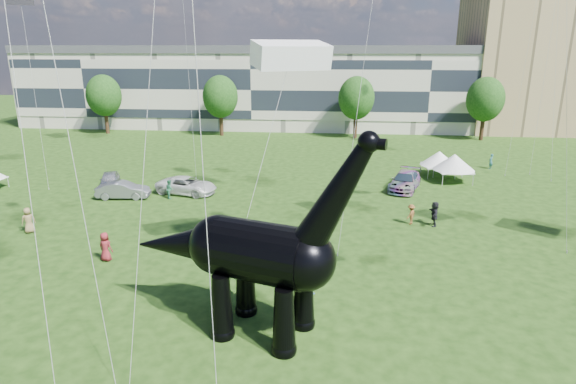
{
  "coord_description": "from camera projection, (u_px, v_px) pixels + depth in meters",
  "views": [
    {
      "loc": [
        5.12,
        -17.85,
        12.85
      ],
      "look_at": [
        2.55,
        8.0,
        5.0
      ],
      "focal_mm": 30.0,
      "sensor_mm": 36.0,
      "label": 1
    }
  ],
  "objects": [
    {
      "name": "ground",
      "position": [
        213.0,
        351.0,
        21.2
      ],
      "size": [
        220.0,
        220.0,
        0.0
      ],
      "primitive_type": "plane",
      "color": "#16330C",
      "rests_on": "ground"
    },
    {
      "name": "terrace_row",
      "position": [
        257.0,
        90.0,
        79.28
      ],
      "size": [
        78.0,
        11.0,
        12.0
      ],
      "primitive_type": "cube",
      "color": "beige",
      "rests_on": "ground"
    },
    {
      "name": "apartment_block",
      "position": [
        558.0,
        59.0,
        76.16
      ],
      "size": [
        28.0,
        18.0,
        22.0
      ],
      "primitive_type": "cube",
      "color": "tan",
      "rests_on": "ground"
    },
    {
      "name": "tree_far_left",
      "position": [
        103.0,
        92.0,
        72.71
      ],
      "size": [
        5.2,
        5.2,
        9.44
      ],
      "color": "#382314",
      "rests_on": "ground"
    },
    {
      "name": "tree_mid_left",
      "position": [
        220.0,
        93.0,
        71.0
      ],
      "size": [
        5.2,
        5.2,
        9.44
      ],
      "color": "#382314",
      "rests_on": "ground"
    },
    {
      "name": "tree_mid_right",
      "position": [
        357.0,
        95.0,
        69.11
      ],
      "size": [
        5.2,
        5.2,
        9.44
      ],
      "color": "#382314",
      "rests_on": "ground"
    },
    {
      "name": "tree_far_right",
      "position": [
        486.0,
        96.0,
        67.41
      ],
      "size": [
        5.2,
        5.2,
        9.44
      ],
      "color": "#382314",
      "rests_on": "ground"
    },
    {
      "name": "dinosaur_sculpture",
      "position": [
        252.0,
        254.0,
        21.78
      ],
      "size": [
        12.39,
        5.6,
        10.22
      ],
      "rotation": [
        0.0,
        0.0,
        -0.31
      ],
      "color": "black",
      "rests_on": "ground"
    },
    {
      "name": "car_silver",
      "position": [
        110.0,
        180.0,
        45.78
      ],
      "size": [
        3.16,
        4.61,
        1.46
      ],
      "primitive_type": "imported",
      "rotation": [
        0.0,
        0.0,
        0.37
      ],
      "color": "#BCBDC1",
      "rests_on": "ground"
    },
    {
      "name": "car_grey",
      "position": [
        123.0,
        190.0,
        42.4
      ],
      "size": [
        4.72,
        2.12,
        1.5
      ],
      "primitive_type": "imported",
      "rotation": [
        0.0,
        0.0,
        1.69
      ],
      "color": "gray",
      "rests_on": "ground"
    },
    {
      "name": "car_white",
      "position": [
        187.0,
        186.0,
        43.71
      ],
      "size": [
        5.95,
        3.73,
        1.53
      ],
      "primitive_type": "imported",
      "rotation": [
        0.0,
        0.0,
        1.34
      ],
      "color": "silver",
      "rests_on": "ground"
    },
    {
      "name": "car_dark",
      "position": [
        405.0,
        181.0,
        45.02
      ],
      "size": [
        3.96,
        6.13,
        1.65
      ],
      "primitive_type": "imported",
      "rotation": [
        0.0,
        0.0,
        -0.31
      ],
      "color": "#595960",
      "rests_on": "ground"
    },
    {
      "name": "gazebo_near",
      "position": [
        454.0,
        162.0,
        47.3
      ],
      "size": [
        4.4,
        4.4,
        2.8
      ],
      "rotation": [
        0.0,
        0.0,
        0.1
      ],
      "color": "white",
      "rests_on": "ground"
    },
    {
      "name": "gazebo_far",
      "position": [
        439.0,
        159.0,
        49.56
      ],
      "size": [
        4.02,
        4.02,
        2.59
      ],
      "rotation": [
        0.0,
        0.0,
        0.09
      ],
      "color": "white",
      "rests_on": "ground"
    },
    {
      "name": "visitors",
      "position": [
        223.0,
        224.0,
        33.9
      ],
      "size": [
        51.26,
        45.49,
        1.89
      ],
      "color": "navy",
      "rests_on": "ground"
    },
    {
      "name": "kites",
      "position": [
        422.0,
        7.0,
        20.87
      ],
      "size": [
        59.63,
        43.18,
        30.26
      ],
      "color": "#F21046",
      "rests_on": "ground"
    }
  ]
}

